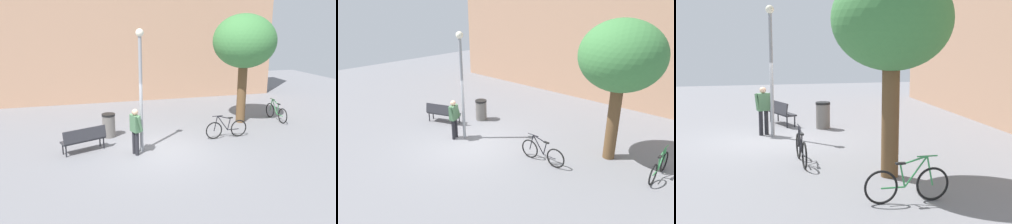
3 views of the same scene
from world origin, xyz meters
The scene contains 9 objects.
ground_plane centered at (0.00, 0.00, 0.00)m, with size 36.00×36.00×0.00m, color slate.
building_facade centered at (0.00, 9.39, 4.38)m, with size 18.92×2.00×8.77m, color tan.
lamppost centered at (-0.53, 0.22, 2.65)m, with size 0.28×0.28×4.38m.
person_by_lamppost centered at (-0.80, -0.06, 0.97)m, with size 0.43×0.63×1.67m.
park_bench centered at (-2.56, 0.63, 0.55)m, with size 1.66×1.03×0.92m.
plaza_tree centered at (4.68, 2.74, 3.70)m, with size 2.83×2.83×4.96m.
bicycle_black centered at (3.07, 0.78, 0.38)m, with size 1.81×0.10×0.97m.
bicycle_green centered at (6.47, 2.55, 0.38)m, with size 0.08×1.81×0.97m.
trash_bin centered at (-1.53, 2.13, 0.49)m, with size 0.54×0.54×0.98m.
Camera 1 is at (-2.67, -11.44, 4.60)m, focal length 36.65 mm.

